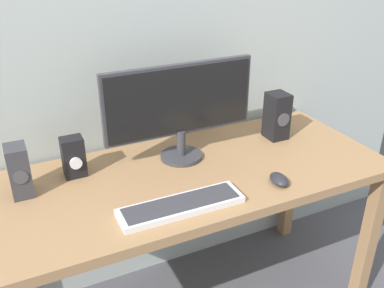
{
  "coord_description": "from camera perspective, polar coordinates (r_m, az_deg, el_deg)",
  "views": [
    {
      "loc": [
        -0.62,
        -1.31,
        1.58
      ],
      "look_at": [
        0.0,
        0.0,
        0.86
      ],
      "focal_mm": 40.24,
      "sensor_mm": 36.0,
      "label": 1
    }
  ],
  "objects": [
    {
      "name": "keyboard_primary",
      "position": [
        1.46,
        -1.45,
        -8.15
      ],
      "size": [
        0.43,
        0.12,
        0.03
      ],
      "color": "silver",
      "rests_on": "desk"
    },
    {
      "name": "speaker_right",
      "position": [
        1.94,
        11.18,
        3.68
      ],
      "size": [
        0.09,
        0.1,
        0.21
      ],
      "color": "black",
      "rests_on": "desk"
    },
    {
      "name": "speaker_left",
      "position": [
        1.61,
        -21.93,
        -3.34
      ],
      "size": [
        0.07,
        0.1,
        0.19
      ],
      "color": "#333338",
      "rests_on": "desk"
    },
    {
      "name": "monitor",
      "position": [
        1.69,
        -1.62,
        5.11
      ],
      "size": [
        0.62,
        0.17,
        0.39
      ],
      "color": "#333338",
      "rests_on": "desk"
    },
    {
      "name": "audio_controller",
      "position": [
        1.67,
        -15.43,
        -1.68
      ],
      "size": [
        0.08,
        0.08,
        0.16
      ],
      "color": "black",
      "rests_on": "desk"
    },
    {
      "name": "desk",
      "position": [
        1.72,
        -0.12,
        -6.23
      ],
      "size": [
        1.56,
        0.66,
        0.74
      ],
      "color": "#936D47",
      "rests_on": "ground_plane"
    },
    {
      "name": "mouse",
      "position": [
        1.62,
        11.46,
        -4.62
      ],
      "size": [
        0.07,
        0.1,
        0.03
      ],
      "primitive_type": "ellipsoid",
      "rotation": [
        0.0,
        0.0,
        -0.14
      ],
      "color": "#232328",
      "rests_on": "desk"
    }
  ]
}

